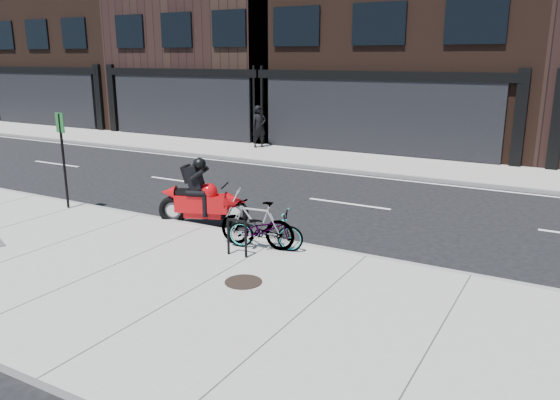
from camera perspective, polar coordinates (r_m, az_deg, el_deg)
The scene contains 12 objects.
ground at distance 13.50m, azimuth 3.98°, elevation -2.34°, with size 120.00×120.00×0.00m, color black.
sidewalk_near at distance 9.47m, azimuth -9.30°, elevation -9.66°, with size 60.00×6.00×0.13m, color gray.
sidewalk_far at distance 20.56m, azimuth 13.32°, elevation 3.41°, with size 60.00×3.50×0.13m, color gray.
building_west at distance 38.07m, azimuth -17.97°, elevation 18.22°, with size 10.00×10.00×13.50m, color black.
building_midwest at distance 31.55m, azimuth -4.66°, elevation 18.36°, with size 10.00×10.00×12.00m, color black.
bike_rack at distance 10.76m, azimuth -4.52°, elevation -3.61°, with size 0.45×0.07×0.75m.
bicycle_front at distance 11.12m, azimuth -1.54°, elevation -3.09°, with size 0.55×1.59×0.83m, color gray.
bicycle_rear at distance 11.19m, azimuth -2.42°, elevation -2.53°, with size 0.47×1.66×1.00m, color gray.
motorcycle at distance 13.13m, azimuth -7.67°, elevation 0.15°, with size 2.14×1.07×1.67m.
pedestrian at distance 23.93m, azimuth -2.21°, elevation 7.68°, with size 0.66×0.43×1.81m, color black.
manhole_cover at distance 9.66m, azimuth -3.84°, elevation -8.53°, with size 0.66×0.66×0.01m, color black.
sign_post at distance 15.02m, azimuth -21.75°, elevation 4.69°, with size 0.33×0.07×2.47m.
Camera 1 is at (5.48, -11.69, 3.93)m, focal length 35.00 mm.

